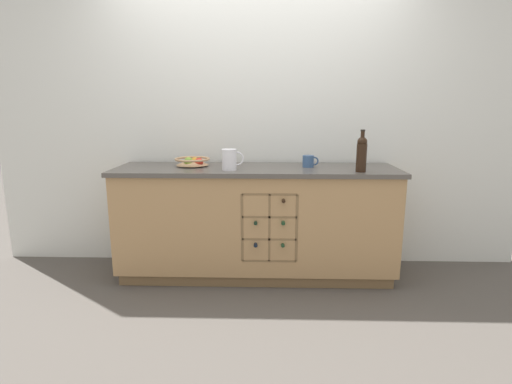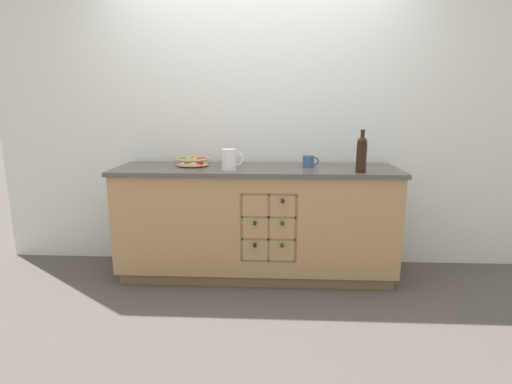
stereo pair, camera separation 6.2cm
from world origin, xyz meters
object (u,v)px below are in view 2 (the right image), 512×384
object	(u,v)px
ceramic_mug	(309,161)
fruit_bowl	(193,161)
white_pitcher	(229,159)
standing_wine_bottle	(362,153)

from	to	relation	value
ceramic_mug	fruit_bowl	bearing A→B (deg)	178.65
fruit_bowl	white_pitcher	xyz separation A→B (m)	(0.32, -0.19, 0.04)
fruit_bowl	white_pitcher	bearing A→B (deg)	-31.11
fruit_bowl	white_pitcher	world-z (taller)	white_pitcher
ceramic_mug	standing_wine_bottle	xyz separation A→B (m)	(0.36, -0.23, 0.09)
fruit_bowl	ceramic_mug	world-z (taller)	ceramic_mug
ceramic_mug	standing_wine_bottle	size ratio (longest dim) A/B	0.41
white_pitcher	standing_wine_bottle	world-z (taller)	standing_wine_bottle
ceramic_mug	standing_wine_bottle	world-z (taller)	standing_wine_bottle
fruit_bowl	white_pitcher	distance (m)	0.38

